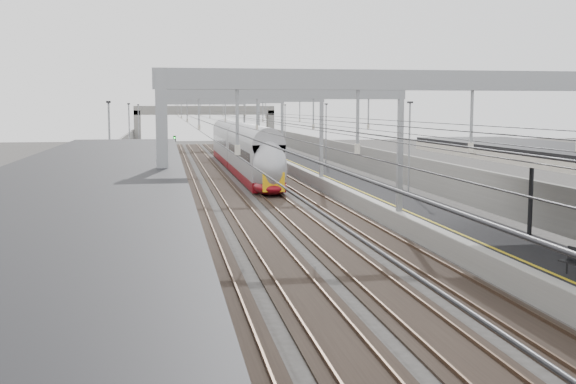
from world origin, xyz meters
name	(u,v)px	position (x,y,z in m)	size (l,w,h in m)	color
platform_left	(144,182)	(-8.00, 45.00, 0.50)	(4.00, 120.00, 1.00)	black
platform_right	(333,179)	(8.00, 45.00, 0.50)	(4.00, 120.00, 1.00)	black
tracks	(241,186)	(0.00, 45.00, 0.05)	(11.40, 140.00, 0.20)	black
overhead_line	(233,113)	(0.00, 51.62, 6.14)	(13.00, 140.00, 6.60)	gray
canopy_left	(93,172)	(-8.02, 2.99, 5.09)	(4.40, 30.00, 4.24)	black
overbridge	(205,116)	(0.00, 100.00, 5.31)	(22.00, 2.20, 6.90)	gray
wall_left	(104,170)	(-11.20, 45.00, 1.60)	(0.30, 120.00, 3.20)	gray
wall_right	(369,166)	(11.20, 45.00, 1.60)	(0.30, 120.00, 3.20)	gray
train	(242,153)	(1.50, 58.12, 2.01)	(2.59, 47.11, 4.09)	maroon
signal_green	(175,145)	(-5.20, 67.32, 2.42)	(0.32, 0.32, 3.48)	black
signal_red_near	(248,144)	(3.20, 67.67, 2.42)	(0.32, 0.32, 3.48)	black
signal_red_far	(258,141)	(5.40, 76.21, 2.42)	(0.32, 0.32, 3.48)	black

